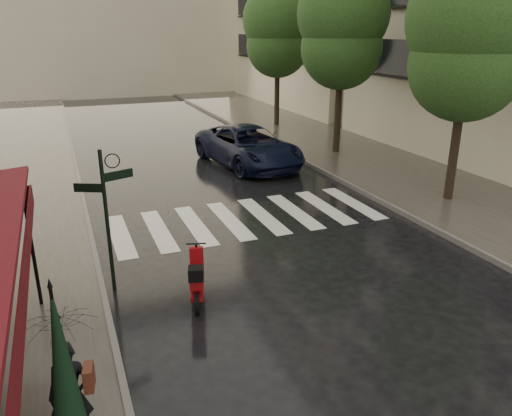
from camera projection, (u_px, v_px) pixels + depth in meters
ground at (208, 357)px, 8.56m from camera, size 120.00×120.00×0.00m
sidewalk_far at (350, 151)px, 22.58m from camera, size 5.50×60.00×0.12m
curb_near at (78, 178)px, 18.52m from camera, size 0.12×60.00×0.16m
curb_far at (294, 157)px, 21.61m from camera, size 0.12×60.00×0.16m
crosswalk at (247, 218)px, 14.84m from camera, size 7.85×3.20×0.01m
signpost at (106, 210)px, 10.15m from camera, size 1.17×0.29×3.10m
tree_near at (471, 28)px, 14.45m from camera, size 3.80×3.80×7.99m
tree_mid at (343, 21)px, 20.44m from camera, size 3.80×3.80×8.34m
tree_far at (278, 25)px, 26.67m from camera, size 3.80×3.80×8.16m
pedestrian_with_umbrella at (63, 341)px, 6.14m from camera, size 1.03×1.05×2.37m
scooter at (197, 279)px, 10.20m from camera, size 0.67×1.55×1.04m
parked_car at (248, 146)px, 20.33m from camera, size 3.38×5.97×1.57m
parasol_front at (63, 369)px, 5.99m from camera, size 0.45×0.45×2.52m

